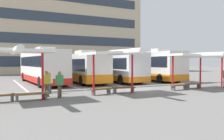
{
  "coord_description": "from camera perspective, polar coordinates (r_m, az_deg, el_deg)",
  "views": [
    {
      "loc": [
        -10.63,
        -16.43,
        2.26
      ],
      "look_at": [
        -0.72,
        2.77,
        1.5
      ],
      "focal_mm": 37.51,
      "sensor_mm": 36.0,
      "label": 1
    }
  ],
  "objects": [
    {
      "name": "terminal_building",
      "position": [
        53.29,
        -15.73,
        10.96
      ],
      "size": [
        40.18,
        12.84,
        23.95
      ],
      "color": "#C6B293",
      "rests_on": "ground"
    },
    {
      "name": "lane_stripe_3",
      "position": [
        28.19,
        4.33,
        -2.57
      ],
      "size": [
        0.16,
        14.0,
        0.01
      ],
      "primitive_type": "cube",
      "color": "white",
      "rests_on": "ground"
    },
    {
      "name": "waiting_shelter_2",
      "position": [
        19.88,
        18.45,
        3.28
      ],
      "size": [
        4.06,
        5.03,
        2.95
      ],
      "color": "red",
      "rests_on": "ground"
    },
    {
      "name": "lane_stripe_0",
      "position": [
        24.15,
        -21.52,
        -3.48
      ],
      "size": [
        0.16,
        14.0,
        0.01
      ],
      "primitive_type": "cube",
      "color": "white",
      "rests_on": "ground"
    },
    {
      "name": "bench_4",
      "position": [
        19.47,
        16.11,
        -3.72
      ],
      "size": [
        1.81,
        0.64,
        0.45
      ],
      "color": "brown",
      "rests_on": "ground"
    },
    {
      "name": "lane_stripe_1",
      "position": [
        24.9,
        -12.04,
        -3.22
      ],
      "size": [
        0.16,
        14.0,
        0.01
      ],
      "primitive_type": "cube",
      "color": "white",
      "rests_on": "ground"
    },
    {
      "name": "coach_bus_0",
      "position": [
        25.39,
        -16.74,
        0.77
      ],
      "size": [
        2.97,
        11.6,
        3.69
      ],
      "color": "silver",
      "rests_on": "ground"
    },
    {
      "name": "bench_2",
      "position": [
        16.1,
        -2.67,
        -4.86
      ],
      "size": [
        1.58,
        0.63,
        0.45
      ],
      "color": "brown",
      "rests_on": "ground"
    },
    {
      "name": "lane_stripe_4",
      "position": [
        30.55,
        10.92,
        -2.25
      ],
      "size": [
        0.16,
        14.0,
        0.01
      ],
      "primitive_type": "cube",
      "color": "white",
      "rests_on": "ground"
    },
    {
      "name": "waiting_shelter_0",
      "position": [
        13.99,
        -22.65,
        4.13
      ],
      "size": [
        4.09,
        4.6,
        3.04
      ],
      "color": "red",
      "rests_on": "ground"
    },
    {
      "name": "bench_3",
      "position": [
        16.93,
        2.88,
        -4.5
      ],
      "size": [
        1.73,
        0.58,
        0.45
      ],
      "color": "brown",
      "rests_on": "ground"
    },
    {
      "name": "waiting_shelter_1",
      "position": [
        16.01,
        0.9,
        4.12
      ],
      "size": [
        4.04,
        4.98,
        3.12
      ],
      "color": "red",
      "rests_on": "ground"
    },
    {
      "name": "lane_stripe_2",
      "position": [
        26.28,
        -3.34,
        -2.9
      ],
      "size": [
        0.16,
        14.0,
        0.01
      ],
      "primitive_type": "cube",
      "color": "white",
      "rests_on": "ground"
    },
    {
      "name": "waiting_passenger_1",
      "position": [
        17.05,
        -15.06,
        -2.71
      ],
      "size": [
        0.48,
        0.46,
        1.54
      ],
      "color": "#33384C",
      "rests_on": "ground"
    },
    {
      "name": "platform_kerb",
      "position": [
        20.34,
        4.39,
        -4.19
      ],
      "size": [
        44.0,
        0.24,
        0.12
      ],
      "primitive_type": "cube",
      "color": "#ADADA8",
      "rests_on": "ground"
    },
    {
      "name": "coach_bus_1",
      "position": [
        26.0,
        -7.63,
        0.49
      ],
      "size": [
        2.78,
        10.79,
        3.44
      ],
      "color": "silver",
      "rests_on": "ground"
    },
    {
      "name": "bench_1",
      "position": [
        14.41,
        -19.0,
        -5.74
      ],
      "size": [
        1.89,
        0.43,
        0.45
      ],
      "color": "brown",
      "rests_on": "ground"
    },
    {
      "name": "waiting_passenger_0",
      "position": [
        15.5,
        -15.63,
        -2.81
      ],
      "size": [
        0.53,
        0.4,
        1.68
      ],
      "color": "brown",
      "rests_on": "ground"
    },
    {
      "name": "coach_bus_3",
      "position": [
        28.56,
        9.43,
        0.97
      ],
      "size": [
        2.84,
        10.11,
        3.73
      ],
      "color": "silver",
      "rests_on": "ground"
    },
    {
      "name": "ground_plane",
      "position": [
        19.7,
        5.57,
        -4.57
      ],
      "size": [
        160.0,
        160.0,
        0.0
      ],
      "primitive_type": "plane",
      "color": "slate"
    },
    {
      "name": "coach_bus_2",
      "position": [
        26.91,
        0.52,
        0.75
      ],
      "size": [
        2.62,
        10.69,
        3.54
      ],
      "color": "silver",
      "rests_on": "ground"
    },
    {
      "name": "bench_5",
      "position": [
        20.93,
        19.19,
        -3.38
      ],
      "size": [
        1.54,
        0.53,
        0.45
      ],
      "color": "brown",
      "rests_on": "ground"
    },
    {
      "name": "waiting_passenger_2",
      "position": [
        14.86,
        -12.66,
        -3.04
      ],
      "size": [
        0.52,
        0.46,
        1.66
      ],
      "color": "brown",
      "rests_on": "ground"
    }
  ]
}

